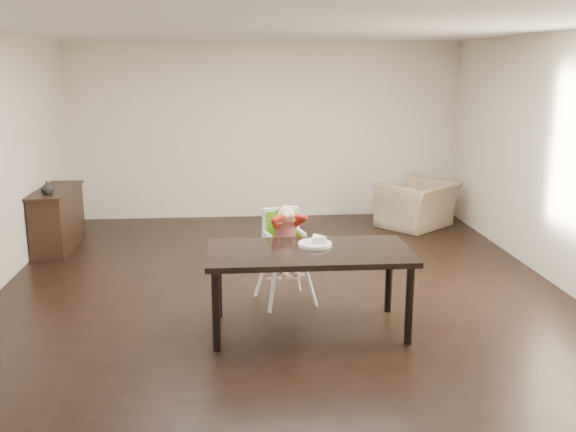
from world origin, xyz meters
name	(u,v)px	position (x,y,z in m)	size (l,w,h in m)	color
ground	(282,292)	(0.00, 0.00, 0.00)	(7.00, 7.00, 0.00)	black
room_walls	(281,115)	(0.00, 0.00, 1.86)	(6.02, 7.02, 2.71)	beige
dining_table	(309,259)	(0.17, -1.01, 0.67)	(1.80, 0.90, 0.75)	black
high_chair	(284,234)	(0.01, -0.26, 0.71)	(0.51, 0.51, 1.00)	white
plate	(316,242)	(0.25, -0.86, 0.78)	(0.36, 0.36, 0.09)	white
armchair	(418,197)	(2.20, 2.63, 0.45)	(1.02, 0.66, 0.89)	tan
sideboard	(58,219)	(-2.78, 1.89, 0.40)	(0.44, 1.26, 0.79)	black
vase	(47,188)	(-2.78, 1.55, 0.87)	(0.16, 0.17, 0.16)	#99999E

